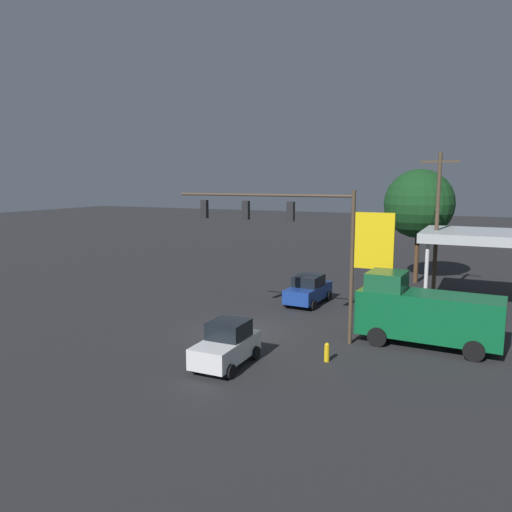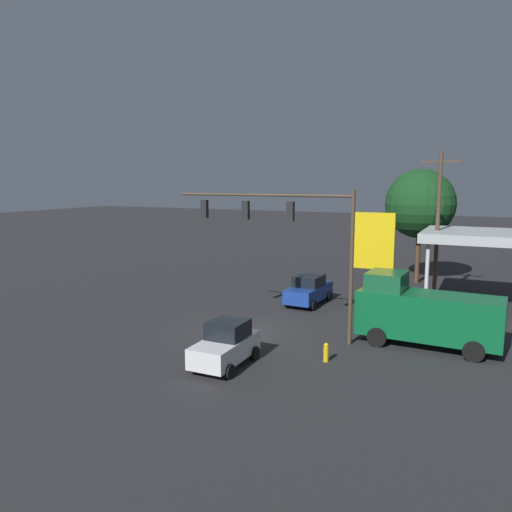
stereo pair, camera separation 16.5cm
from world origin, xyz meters
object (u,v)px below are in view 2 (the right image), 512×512
(hatchback_crossing, at_px, (226,344))
(street_tree, at_px, (420,204))
(delivery_truck, at_px, (425,313))
(traffic_signal_assembly, at_px, (284,226))
(price_sign, at_px, (374,244))
(fire_hydrant, at_px, (326,352))
(sedan_far, at_px, (309,290))
(utility_pole, at_px, (437,225))

(hatchback_crossing, height_order, street_tree, street_tree)
(hatchback_crossing, relative_size, delivery_truck, 0.55)
(traffic_signal_assembly, height_order, price_sign, traffic_signal_assembly)
(traffic_signal_assembly, relative_size, price_sign, 1.60)
(fire_hydrant, bearing_deg, sedan_far, -66.21)
(traffic_signal_assembly, distance_m, hatchback_crossing, 7.16)
(delivery_truck, height_order, street_tree, street_tree)
(utility_pole, distance_m, delivery_truck, 9.96)
(traffic_signal_assembly, height_order, sedan_far, traffic_signal_assembly)
(utility_pole, distance_m, sedan_far, 9.38)
(hatchback_crossing, bearing_deg, street_tree, 166.91)
(fire_hydrant, bearing_deg, hatchback_crossing, 30.73)
(traffic_signal_assembly, height_order, street_tree, street_tree)
(utility_pole, distance_m, street_tree, 7.06)
(fire_hydrant, bearing_deg, traffic_signal_assembly, -41.04)
(traffic_signal_assembly, bearing_deg, price_sign, -118.36)
(utility_pole, bearing_deg, hatchback_crossing, 65.74)
(traffic_signal_assembly, bearing_deg, utility_pole, -121.76)
(traffic_signal_assembly, distance_m, delivery_truck, 8.24)
(delivery_truck, relative_size, street_tree, 0.76)
(delivery_truck, xyz_separation_m, fire_hydrant, (3.70, 4.13, -1.26))
(utility_pole, bearing_deg, sedan_far, 25.83)
(sedan_far, bearing_deg, price_sign, 84.21)
(hatchback_crossing, relative_size, sedan_far, 0.85)
(hatchback_crossing, height_order, delivery_truck, delivery_truck)
(hatchback_crossing, xyz_separation_m, sedan_far, (0.41, -12.11, 0.00))
(hatchback_crossing, xyz_separation_m, street_tree, (-5.09, -22.43, 5.36))
(hatchback_crossing, distance_m, fire_hydrant, 4.57)
(traffic_signal_assembly, distance_m, sedan_far, 8.49)
(price_sign, height_order, fire_hydrant, price_sign)
(price_sign, bearing_deg, street_tree, -95.94)
(price_sign, height_order, sedan_far, price_sign)
(price_sign, bearing_deg, sedan_far, -8.62)
(fire_hydrant, bearing_deg, street_tree, -93.36)
(price_sign, relative_size, street_tree, 0.69)
(sedan_far, distance_m, fire_hydrant, 10.71)
(traffic_signal_assembly, height_order, hatchback_crossing, traffic_signal_assembly)
(sedan_far, relative_size, fire_hydrant, 5.09)
(street_tree, bearing_deg, utility_pole, 106.73)
(street_tree, xyz_separation_m, fire_hydrant, (1.18, 20.11, -5.87))
(traffic_signal_assembly, relative_size, street_tree, 1.10)
(utility_pole, distance_m, price_sign, 5.41)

